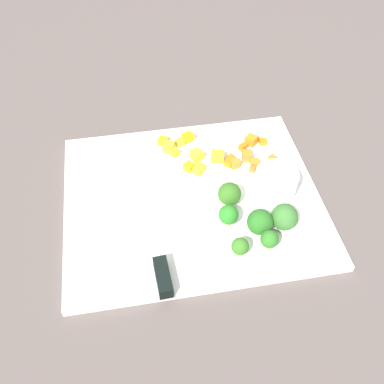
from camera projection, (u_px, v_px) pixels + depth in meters
name	position (u px, v px, depth m)	size (l,w,h in m)	color
ground_plane	(192.00, 201.00, 0.78)	(4.00, 4.00, 0.00)	#594E4A
cutting_board	(192.00, 198.00, 0.77)	(0.43, 0.36, 0.01)	white
prep_bowl	(276.00, 183.00, 0.76)	(0.07, 0.07, 0.04)	white
chef_knife	(153.00, 229.00, 0.71)	(0.04, 0.36, 0.02)	silver
carrot_dice_0	(272.00, 158.00, 0.82)	(0.01, 0.01, 0.01)	orange
carrot_dice_1	(243.00, 147.00, 0.84)	(0.01, 0.01, 0.01)	orange
carrot_dice_2	(252.00, 169.00, 0.80)	(0.01, 0.01, 0.01)	orange
carrot_dice_3	(251.00, 140.00, 0.85)	(0.02, 0.02, 0.02)	orange
carrot_dice_4	(263.00, 142.00, 0.85)	(0.01, 0.01, 0.01)	orange
carrot_dice_5	(247.00, 156.00, 0.82)	(0.02, 0.02, 0.02)	orange
carrot_dice_6	(255.00, 163.00, 0.81)	(0.02, 0.02, 0.01)	orange
carrot_dice_7	(256.00, 138.00, 0.86)	(0.01, 0.01, 0.01)	orange
carrot_dice_8	(229.00, 163.00, 0.81)	(0.01, 0.01, 0.01)	orange
carrot_dice_9	(231.00, 158.00, 0.82)	(0.01, 0.01, 0.01)	orange
carrot_dice_10	(235.00, 164.00, 0.81)	(0.02, 0.01, 0.01)	orange
pepper_dice_0	(163.00, 141.00, 0.85)	(0.02, 0.02, 0.01)	yellow
pepper_dice_1	(199.00, 169.00, 0.80)	(0.02, 0.01, 0.01)	yellow
pepper_dice_2	(189.00, 167.00, 0.81)	(0.02, 0.02, 0.01)	yellow
pepper_dice_3	(169.00, 147.00, 0.84)	(0.02, 0.02, 0.02)	yellow
pepper_dice_4	(180.00, 142.00, 0.85)	(0.01, 0.01, 0.01)	yellow
pepper_dice_5	(174.00, 152.00, 0.83)	(0.02, 0.01, 0.01)	yellow
pepper_dice_6	(218.00, 156.00, 0.82)	(0.02, 0.02, 0.02)	yellow
pepper_dice_7	(197.00, 155.00, 0.82)	(0.02, 0.02, 0.02)	yellow
pepper_dice_8	(188.00, 137.00, 0.86)	(0.02, 0.02, 0.02)	yellow
broccoli_floret_0	(284.00, 217.00, 0.71)	(0.04, 0.04, 0.04)	#87B554
broccoli_floret_1	(240.00, 247.00, 0.67)	(0.03, 0.03, 0.03)	#97C15C
broccoli_floret_2	(260.00, 222.00, 0.70)	(0.04, 0.04, 0.04)	#80AC5F
broccoli_floret_3	(270.00, 239.00, 0.68)	(0.03, 0.03, 0.04)	#94C262
broccoli_floret_4	(229.00, 194.00, 0.74)	(0.04, 0.04, 0.04)	#93AE58
broccoli_floret_5	(228.00, 215.00, 0.71)	(0.03, 0.03, 0.04)	#96B459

